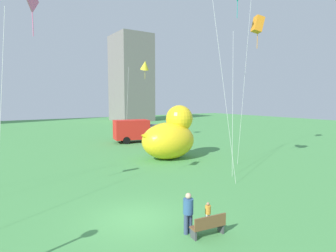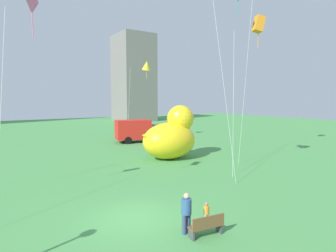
{
  "view_description": "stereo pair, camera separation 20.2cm",
  "coord_description": "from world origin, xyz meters",
  "px_view_note": "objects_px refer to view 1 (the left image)",
  "views": [
    {
      "loc": [
        -5.61,
        -11.18,
        5.53
      ],
      "look_at": [
        4.12,
        3.5,
        3.81
      ],
      "focal_mm": 29.85,
      "sensor_mm": 36.0,
      "label": 1
    },
    {
      "loc": [
        -5.44,
        -11.29,
        5.53
      ],
      "look_at": [
        4.12,
        3.5,
        3.81
      ],
      "focal_mm": 29.85,
      "sensor_mm": 36.0,
      "label": 2
    }
  ],
  "objects_px": {
    "giant_inflatable_duck": "(170,136)",
    "box_truck": "(136,131)",
    "person_adult": "(188,211)",
    "kite_yellow": "(145,65)",
    "kite_teal": "(236,1)",
    "kite_orange": "(257,25)",
    "person_child": "(208,212)",
    "park_bench": "(209,225)",
    "kite_pink": "(29,7)"
  },
  "relations": [
    {
      "from": "giant_inflatable_duck",
      "to": "box_truck",
      "type": "bearing_deg",
      "value": 79.76
    },
    {
      "from": "person_adult",
      "to": "kite_yellow",
      "type": "bearing_deg",
      "value": 65.02
    },
    {
      "from": "kite_teal",
      "to": "kite_orange",
      "type": "bearing_deg",
      "value": 2.2
    },
    {
      "from": "person_adult",
      "to": "giant_inflatable_duck",
      "type": "relative_size",
      "value": 0.29
    },
    {
      "from": "giant_inflatable_duck",
      "to": "kite_yellow",
      "type": "relative_size",
      "value": 0.57
    },
    {
      "from": "box_truck",
      "to": "kite_orange",
      "type": "height_order",
      "value": "kite_orange"
    },
    {
      "from": "box_truck",
      "to": "kite_orange",
      "type": "xyz_separation_m",
      "value": [
        0.66,
        -18.02,
        9.37
      ]
    },
    {
      "from": "person_adult",
      "to": "person_child",
      "type": "xyz_separation_m",
      "value": [
        1.2,
        0.13,
        -0.38
      ]
    },
    {
      "from": "person_child",
      "to": "kite_yellow",
      "type": "xyz_separation_m",
      "value": [
        9.62,
        23.08,
        9.23
      ]
    },
    {
      "from": "park_bench",
      "to": "kite_teal",
      "type": "bearing_deg",
      "value": 37.63
    },
    {
      "from": "park_bench",
      "to": "kite_orange",
      "type": "relative_size",
      "value": 0.13
    },
    {
      "from": "person_adult",
      "to": "kite_pink",
      "type": "distance_m",
      "value": 11.45
    },
    {
      "from": "person_child",
      "to": "box_truck",
      "type": "height_order",
      "value": "box_truck"
    },
    {
      "from": "person_adult",
      "to": "kite_teal",
      "type": "height_order",
      "value": "kite_teal"
    },
    {
      "from": "person_adult",
      "to": "kite_orange",
      "type": "relative_size",
      "value": 0.15
    },
    {
      "from": "kite_yellow",
      "to": "box_truck",
      "type": "bearing_deg",
      "value": -171.8
    },
    {
      "from": "person_child",
      "to": "giant_inflatable_duck",
      "type": "bearing_deg",
      "value": 62.87
    },
    {
      "from": "box_truck",
      "to": "kite_yellow",
      "type": "xyz_separation_m",
      "value": [
        1.4,
        0.2,
        8.35
      ]
    },
    {
      "from": "giant_inflatable_duck",
      "to": "person_child",
      "type": "bearing_deg",
      "value": -117.13
    },
    {
      "from": "box_truck",
      "to": "kite_pink",
      "type": "bearing_deg",
      "value": -129.32
    },
    {
      "from": "person_adult",
      "to": "kite_orange",
      "type": "distance_m",
      "value": 14.96
    },
    {
      "from": "box_truck",
      "to": "kite_orange",
      "type": "relative_size",
      "value": 0.55
    },
    {
      "from": "park_bench",
      "to": "kite_orange",
      "type": "xyz_separation_m",
      "value": [
        9.55,
        5.66,
        10.35
      ]
    },
    {
      "from": "kite_teal",
      "to": "kite_pink",
      "type": "relative_size",
      "value": 1.24
    },
    {
      "from": "giant_inflatable_duck",
      "to": "kite_pink",
      "type": "distance_m",
      "value": 15.96
    },
    {
      "from": "giant_inflatable_duck",
      "to": "box_truck",
      "type": "distance_m",
      "value": 10.74
    },
    {
      "from": "giant_inflatable_duck",
      "to": "person_adult",
      "type": "bearing_deg",
      "value": -121.08
    },
    {
      "from": "giant_inflatable_duck",
      "to": "kite_pink",
      "type": "xyz_separation_m",
      "value": [
        -12.31,
        -6.8,
        7.56
      ]
    },
    {
      "from": "kite_orange",
      "to": "kite_pink",
      "type": "bearing_deg",
      "value": 177.42
    },
    {
      "from": "person_child",
      "to": "box_truck",
      "type": "relative_size",
      "value": 0.16
    },
    {
      "from": "kite_orange",
      "to": "kite_pink",
      "type": "xyz_separation_m",
      "value": [
        -14.87,
        0.67,
        -1.15
      ]
    },
    {
      "from": "kite_pink",
      "to": "kite_teal",
      "type": "bearing_deg",
      "value": -3.46
    },
    {
      "from": "kite_teal",
      "to": "person_child",
      "type": "bearing_deg",
      "value": -143.97
    },
    {
      "from": "giant_inflatable_duck",
      "to": "kite_orange",
      "type": "distance_m",
      "value": 11.76
    },
    {
      "from": "kite_yellow",
      "to": "kite_pink",
      "type": "height_order",
      "value": "kite_pink"
    },
    {
      "from": "park_bench",
      "to": "person_child",
      "type": "bearing_deg",
      "value": 50.12
    },
    {
      "from": "giant_inflatable_duck",
      "to": "box_truck",
      "type": "relative_size",
      "value": 0.95
    },
    {
      "from": "park_bench",
      "to": "person_adult",
      "type": "distance_m",
      "value": 0.97
    },
    {
      "from": "person_child",
      "to": "giant_inflatable_duck",
      "type": "height_order",
      "value": "giant_inflatable_duck"
    },
    {
      "from": "kite_orange",
      "to": "kite_pink",
      "type": "relative_size",
      "value": 1.07
    },
    {
      "from": "person_child",
      "to": "kite_teal",
      "type": "distance_m",
      "value": 14.06
    },
    {
      "from": "kite_yellow",
      "to": "kite_pink",
      "type": "xyz_separation_m",
      "value": [
        -15.61,
        -17.55,
        -0.13
      ]
    },
    {
      "from": "park_bench",
      "to": "box_truck",
      "type": "height_order",
      "value": "box_truck"
    },
    {
      "from": "kite_orange",
      "to": "kite_teal",
      "type": "height_order",
      "value": "kite_teal"
    },
    {
      "from": "person_child",
      "to": "kite_yellow",
      "type": "relative_size",
      "value": 0.1
    },
    {
      "from": "box_truck",
      "to": "kite_yellow",
      "type": "relative_size",
      "value": 0.6
    },
    {
      "from": "kite_pink",
      "to": "giant_inflatable_duck",
      "type": "bearing_deg",
      "value": 28.93
    },
    {
      "from": "kite_orange",
      "to": "kite_teal",
      "type": "relative_size",
      "value": 0.86
    },
    {
      "from": "park_bench",
      "to": "giant_inflatable_duck",
      "type": "distance_m",
      "value": 14.97
    },
    {
      "from": "park_bench",
      "to": "kite_yellow",
      "type": "distance_m",
      "value": 27.63
    }
  ]
}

